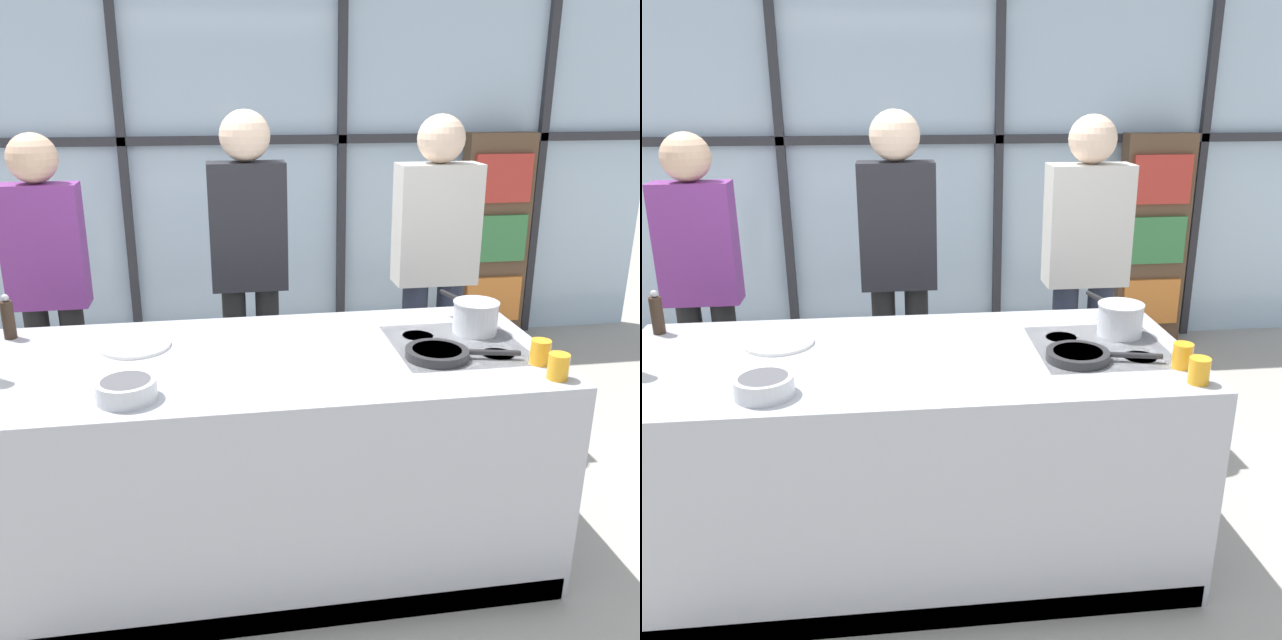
{
  "view_description": "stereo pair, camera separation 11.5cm",
  "coord_description": "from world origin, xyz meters",
  "views": [
    {
      "loc": [
        -0.17,
        -2.45,
        1.9
      ],
      "look_at": [
        0.23,
        0.1,
        1.0
      ],
      "focal_mm": 38.0,
      "sensor_mm": 36.0,
      "label": 1
    },
    {
      "loc": [
        -0.05,
        -2.47,
        1.9
      ],
      "look_at": [
        0.23,
        0.1,
        1.0
      ],
      "focal_mm": 38.0,
      "sensor_mm": 36.0,
      "label": 2
    }
  ],
  "objects": [
    {
      "name": "demo_island",
      "position": [
        0.0,
        -0.0,
        0.45
      ],
      "size": [
        2.24,
        0.96,
        0.9
      ],
      "color": "#A8AAB2",
      "rests_on": "ground_plane"
    },
    {
      "name": "mixing_bowl",
      "position": [
        -0.49,
        -0.32,
        0.94
      ],
      "size": [
        0.2,
        0.2,
        0.07
      ],
      "color": "silver",
      "rests_on": "demo_island"
    },
    {
      "name": "spectator_center_right",
      "position": [
        1.0,
        0.98,
        1.01
      ],
      "size": [
        0.44,
        0.25,
        1.77
      ],
      "rotation": [
        0.0,
        0.0,
        3.14
      ],
      "color": "#232838",
      "rests_on": "ground_plane"
    },
    {
      "name": "juice_glass_near",
      "position": [
        1.02,
        -0.38,
        0.95
      ],
      "size": [
        0.08,
        0.08,
        0.09
      ],
      "primitive_type": "cylinder",
      "color": "orange",
      "rests_on": "demo_island"
    },
    {
      "name": "back_window_wall",
      "position": [
        0.0,
        2.52,
        1.4
      ],
      "size": [
        6.4,
        0.1,
        2.8
      ],
      "color": "silver",
      "rests_on": "ground_plane"
    },
    {
      "name": "spectator_center_left",
      "position": [
        0.0,
        0.98,
        1.06
      ],
      "size": [
        0.39,
        0.25,
        1.79
      ],
      "rotation": [
        0.0,
        0.0,
        3.14
      ],
      "color": "black",
      "rests_on": "ground_plane"
    },
    {
      "name": "saucepan",
      "position": [
        0.9,
        0.13,
        0.98
      ],
      "size": [
        0.19,
        0.35,
        0.14
      ],
      "color": "silver",
      "rests_on": "demo_island"
    },
    {
      "name": "white_plate",
      "position": [
        -0.51,
        0.17,
        0.91
      ],
      "size": [
        0.28,
        0.28,
        0.01
      ],
      "primitive_type": "cylinder",
      "color": "white",
      "rests_on": "demo_island"
    },
    {
      "name": "spectator_far_left",
      "position": [
        -1.0,
        0.98,
        0.99
      ],
      "size": [
        0.38,
        0.24,
        1.7
      ],
      "rotation": [
        0.0,
        0.0,
        3.14
      ],
      "color": "black",
      "rests_on": "ground_plane"
    },
    {
      "name": "frying_pan",
      "position": [
        0.66,
        -0.13,
        0.92
      ],
      "size": [
        0.43,
        0.24,
        0.04
      ],
      "color": "#232326",
      "rests_on": "demo_island"
    },
    {
      "name": "bookshelf",
      "position": [
        1.92,
        2.33,
        0.79
      ],
      "size": [
        0.51,
        0.19,
        1.58
      ],
      "color": "brown",
      "rests_on": "ground_plane"
    },
    {
      "name": "ground_plane",
      "position": [
        0.0,
        0.0,
        0.0
      ],
      "size": [
        18.0,
        18.0,
        0.0
      ],
      "primitive_type": "plane",
      "color": "#ADA89E"
    },
    {
      "name": "juice_glass_far",
      "position": [
        1.02,
        -0.24,
        0.95
      ],
      "size": [
        0.08,
        0.08,
        0.09
      ],
      "primitive_type": "cylinder",
      "color": "orange",
      "rests_on": "demo_island"
    },
    {
      "name": "pepper_grinder",
      "position": [
        -1.03,
        0.36,
        0.99
      ],
      "size": [
        0.05,
        0.05,
        0.19
      ],
      "color": "#332319",
      "rests_on": "demo_island"
    }
  ]
}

